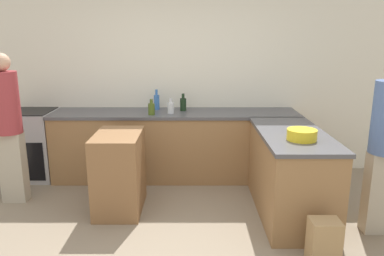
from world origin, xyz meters
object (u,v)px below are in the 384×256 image
object	(u,v)px
mixing_bowl	(303,135)
person_by_range	(9,123)
vinegar_bottle_clear	(172,108)
olive_oil_bottle	(153,109)
island_table	(120,172)
range_oven	(35,144)
water_bottle_blue	(158,102)
wine_bottle_dark	(184,104)
paper_bag	(325,243)

from	to	relation	value
mixing_bowl	person_by_range	distance (m)	3.19
vinegar_bottle_clear	olive_oil_bottle	bearing A→B (deg)	-161.95
island_table	vinegar_bottle_clear	xyz separation A→B (m)	(0.53, 0.88, 0.55)
range_oven	island_table	size ratio (longest dim) A/B	1.06
mixing_bowl	person_by_range	bearing A→B (deg)	169.29
island_table	water_bottle_blue	size ratio (longest dim) A/B	3.18
range_oven	wine_bottle_dark	bearing A→B (deg)	2.19
mixing_bowl	vinegar_bottle_clear	bearing A→B (deg)	136.70
range_oven	mixing_bowl	world-z (taller)	mixing_bowl
island_table	vinegar_bottle_clear	world-z (taller)	vinegar_bottle_clear
olive_oil_bottle	mixing_bowl	bearing A→B (deg)	-36.83
mixing_bowl	water_bottle_blue	xyz separation A→B (m)	(-1.55, 1.54, 0.06)
island_table	olive_oil_bottle	distance (m)	1.02
vinegar_bottle_clear	person_by_range	world-z (taller)	person_by_range
water_bottle_blue	person_by_range	size ratio (longest dim) A/B	0.16
mixing_bowl	vinegar_bottle_clear	xyz separation A→B (m)	(-1.34, 1.26, 0.02)
water_bottle_blue	person_by_range	world-z (taller)	person_by_range
range_oven	mixing_bowl	distance (m)	3.54
wine_bottle_dark	vinegar_bottle_clear	bearing A→B (deg)	-129.66
mixing_bowl	olive_oil_bottle	xyz separation A→B (m)	(-1.58, 1.19, 0.03)
water_bottle_blue	olive_oil_bottle	world-z (taller)	water_bottle_blue
range_oven	vinegar_bottle_clear	distance (m)	1.95
person_by_range	paper_bag	world-z (taller)	person_by_range
island_table	person_by_range	xyz separation A→B (m)	(-1.27, 0.21, 0.51)
island_table	wine_bottle_dark	bearing A→B (deg)	57.56
range_oven	island_table	distance (m)	1.68
island_table	water_bottle_blue	xyz separation A→B (m)	(0.32, 1.16, 0.58)
wine_bottle_dark	paper_bag	size ratio (longest dim) A/B	0.57
olive_oil_bottle	water_bottle_blue	bearing A→B (deg)	84.37
island_table	person_by_range	size ratio (longest dim) A/B	0.51
island_table	olive_oil_bottle	size ratio (longest dim) A/B	4.34
vinegar_bottle_clear	paper_bag	bearing A→B (deg)	-54.28
island_table	paper_bag	bearing A→B (deg)	-28.69
island_table	mixing_bowl	size ratio (longest dim) A/B	3.04
water_bottle_blue	vinegar_bottle_clear	bearing A→B (deg)	-53.17
olive_oil_bottle	person_by_range	distance (m)	1.66
wine_bottle_dark	mixing_bowl	bearing A→B (deg)	-50.83
mixing_bowl	range_oven	bearing A→B (deg)	156.86
range_oven	paper_bag	world-z (taller)	range_oven
water_bottle_blue	olive_oil_bottle	bearing A→B (deg)	-95.63
paper_bag	water_bottle_blue	bearing A→B (deg)	125.86
paper_bag	vinegar_bottle_clear	bearing A→B (deg)	125.72
mixing_bowl	island_table	bearing A→B (deg)	168.52
water_bottle_blue	olive_oil_bottle	size ratio (longest dim) A/B	1.36
paper_bag	island_table	bearing A→B (deg)	151.31
water_bottle_blue	vinegar_bottle_clear	world-z (taller)	water_bottle_blue
island_table	person_by_range	world-z (taller)	person_by_range
island_table	paper_bag	size ratio (longest dim) A/B	2.16
mixing_bowl	person_by_range	world-z (taller)	person_by_range
range_oven	water_bottle_blue	world-z (taller)	water_bottle_blue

